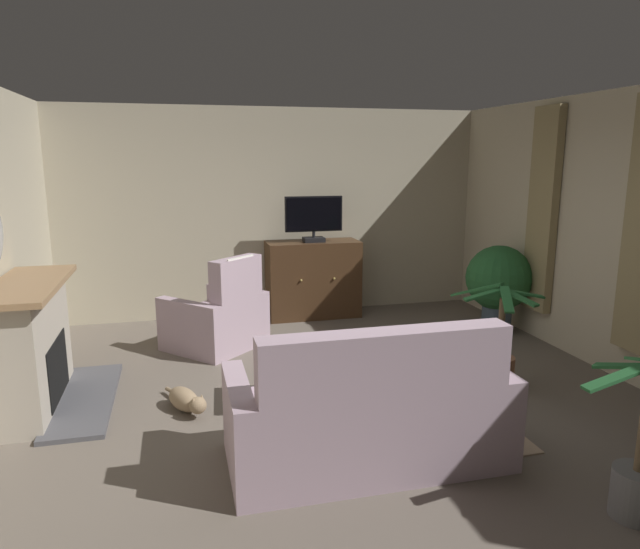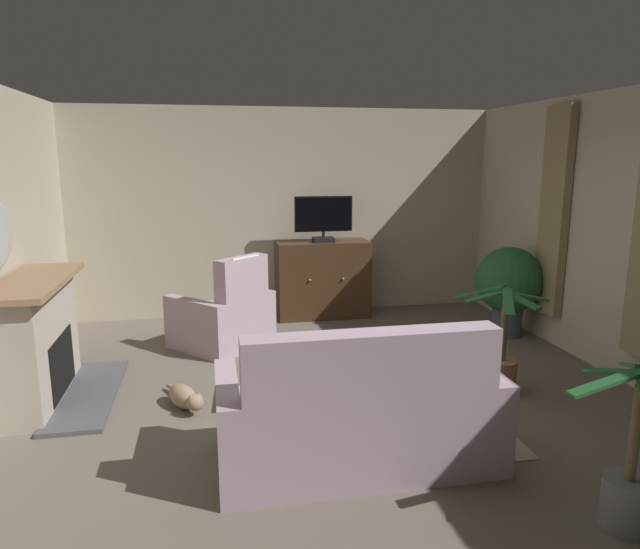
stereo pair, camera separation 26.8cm
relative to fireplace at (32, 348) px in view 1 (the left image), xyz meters
The scene contains 17 objects.
ground_plane 2.69m from the fireplace, 13.95° to the right, with size 6.26×6.85×0.04m, color #665B51.
wall_back 3.70m from the fireplace, 44.85° to the left, with size 6.26×0.10×2.77m, color #B2A88E.
wall_right_with_window 5.54m from the fireplace, ahead, with size 0.10×6.85×2.77m, color #BBB095.
curtain_panel_far 5.45m from the fireplace, ahead, with size 0.10×0.44×2.33m, color #8E7F56.
rug_central 2.93m from the fireplace, 18.92° to the right, with size 2.10×1.73×0.01m, color tan.
fireplace is the anchor object (origin of this frame).
tv_cabinet 3.71m from the fireplace, 36.16° to the left, with size 1.23×0.55×1.03m.
television 3.77m from the fireplace, 35.50° to the left, with size 0.76×0.20×0.60m.
coffee_table 2.46m from the fireplace, 12.55° to the right, with size 1.10×0.66×0.41m.
tv_remote 2.68m from the fireplace, 13.99° to the right, with size 0.17×0.05×0.02m, color black.
folded_newspaper 2.35m from the fireplace, 15.16° to the right, with size 0.30×0.22×0.01m, color silver.
sofa_floral 2.98m from the fireplace, 32.80° to the right, with size 1.95×0.91×1.07m.
armchair_angled_to_table 2.04m from the fireplace, 35.61° to the left, with size 1.27×1.27×1.08m.
potted_plant_tall_palm_by_window 4.64m from the fireplace, 33.81° to the right, with size 0.76×0.78×1.01m.
potted_plant_leafy_by_curtain 4.15m from the fireplace, ahead, with size 0.74×0.82×1.02m.
potted_plant_on_hearth_side 5.10m from the fireplace, 10.39° to the left, with size 0.79×0.79×1.08m.
cat 1.39m from the fireplace, 18.77° to the right, with size 0.36×0.69×0.21m.
Camera 1 is at (-1.29, -4.45, 2.14)m, focal length 31.89 mm.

